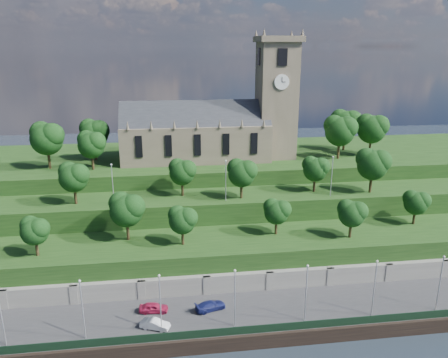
{
  "coord_description": "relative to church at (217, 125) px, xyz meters",
  "views": [
    {
      "loc": [
        -10.35,
        -48.71,
        39.1
      ],
      "look_at": [
        0.22,
        30.0,
        14.93
      ],
      "focal_mm": 35.0,
      "sensor_mm": 36.0,
      "label": 1
    }
  ],
  "objects": [
    {
      "name": "church",
      "position": [
        0.0,
        0.0,
        0.0
      ],
      "size": [
        38.6,
        12.35,
        27.6
      ],
      "color": "brown",
      "rests_on": "hilltop"
    },
    {
      "name": "lamp_posts_promenade",
      "position": [
        -2.79,
        -43.48,
        -15.53
      ],
      "size": [
        60.36,
        0.36,
        8.75
      ],
      "color": "#B2B2B7",
      "rests_on": "promenade"
    },
    {
      "name": "retaining_wall",
      "position": [
        -0.79,
        -34.01,
        -20.02
      ],
      "size": [
        160.0,
        2.1,
        5.0
      ],
      "color": "slate",
      "rests_on": "ground"
    },
    {
      "name": "embankment_upper",
      "position": [
        -0.79,
        -16.98,
        -16.52
      ],
      "size": [
        160.0,
        10.0,
        12.0
      ],
      "primitive_type": "cube",
      "color": "#193812",
      "rests_on": "ground"
    },
    {
      "name": "car_middle",
      "position": [
        -13.67,
        -42.55,
        -19.85
      ],
      "size": [
        4.32,
        2.77,
        1.34
      ],
      "primitive_type": "imported",
      "rotation": [
        0.0,
        0.0,
        1.21
      ],
      "color": "silver",
      "rests_on": "promenade"
    },
    {
      "name": "ground",
      "position": [
        -0.79,
        -45.98,
        -22.52
      ],
      "size": [
        320.0,
        320.0,
        0.0
      ],
      "primitive_type": "plane",
      "color": "#1B232C",
      "rests_on": "ground"
    },
    {
      "name": "promenade",
      "position": [
        -0.79,
        -39.98,
        -21.52
      ],
      "size": [
        160.0,
        12.0,
        2.0
      ],
      "primitive_type": "cube",
      "color": "#2D2D30",
      "rests_on": "ground"
    },
    {
      "name": "fence",
      "position": [
        -0.79,
        -45.38,
        -19.92
      ],
      "size": [
        160.0,
        0.1,
        1.2
      ],
      "primitive_type": "cube",
      "color": "black",
      "rests_on": "promenade"
    },
    {
      "name": "trees_hilltop",
      "position": [
        4.14,
        -1.36,
        -1.1
      ],
      "size": [
        77.45,
        15.98,
        9.85
      ],
      "color": "black",
      "rests_on": "hilltop"
    },
    {
      "name": "hilltop",
      "position": [
        -0.79,
        4.02,
        -15.02
      ],
      "size": [
        160.0,
        32.0,
        15.0
      ],
      "primitive_type": "cube",
      "color": "#193812",
      "rests_on": "ground"
    },
    {
      "name": "trees_upper",
      "position": [
        4.26,
        -17.99,
        -5.26
      ],
      "size": [
        61.34,
        8.29,
        8.68
      ],
      "color": "black",
      "rests_on": "embankment_upper"
    },
    {
      "name": "car_right",
      "position": [
        -5.68,
        -39.11,
        -19.86
      ],
      "size": [
        4.92,
        3.16,
        1.33
      ],
      "primitive_type": "imported",
      "rotation": [
        0.0,
        0.0,
        1.88
      ],
      "color": "navy",
      "rests_on": "promenade"
    },
    {
      "name": "trees_lower",
      "position": [
        -2.62,
        -27.71,
        -9.77
      ],
      "size": [
        69.42,
        8.99,
        8.26
      ],
      "color": "black",
      "rests_on": "embankment_lower"
    },
    {
      "name": "embankment_lower",
      "position": [
        -0.79,
        -27.98,
        -18.52
      ],
      "size": [
        160.0,
        12.0,
        8.0
      ],
      "primitive_type": "cube",
      "color": "#193812",
      "rests_on": "ground"
    },
    {
      "name": "lamp_posts_upper",
      "position": [
        -0.79,
        -19.98,
        -6.05
      ],
      "size": [
        40.36,
        0.36,
        7.73
      ],
      "color": "#B2B2B7",
      "rests_on": "embankment_upper"
    },
    {
      "name": "car_left",
      "position": [
        -13.94,
        -38.58,
        -19.8
      ],
      "size": [
        4.36,
        2.11,
        1.43
      ],
      "primitive_type": "imported",
      "rotation": [
        0.0,
        0.0,
        1.47
      ],
      "color": "#A51B40",
      "rests_on": "promenade"
    },
    {
      "name": "quay_wall",
      "position": [
        -0.79,
        -46.03,
        -21.42
      ],
      "size": [
        160.0,
        0.5,
        2.2
      ],
      "primitive_type": "cube",
      "color": "black",
      "rests_on": "ground"
    }
  ]
}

